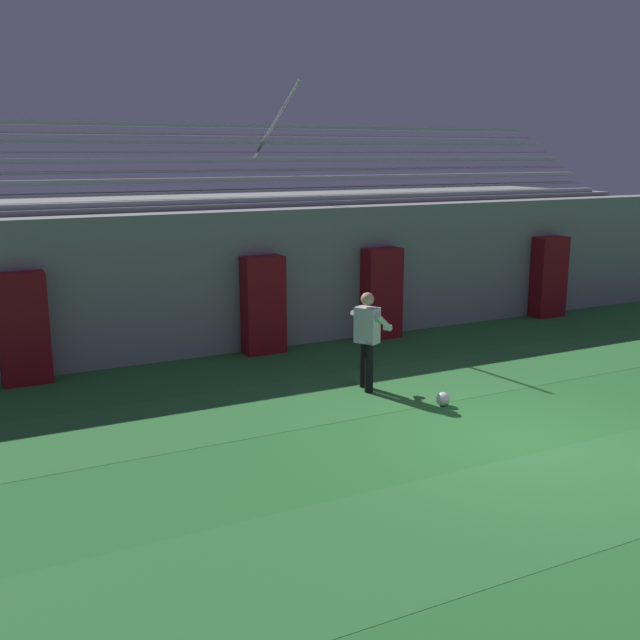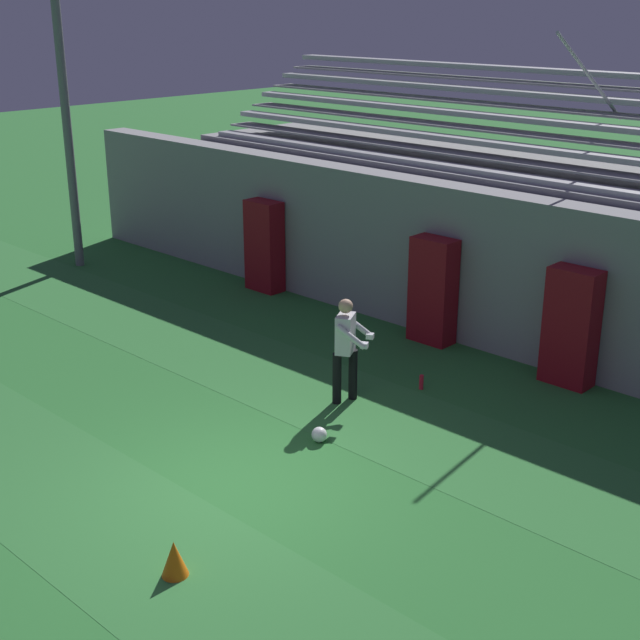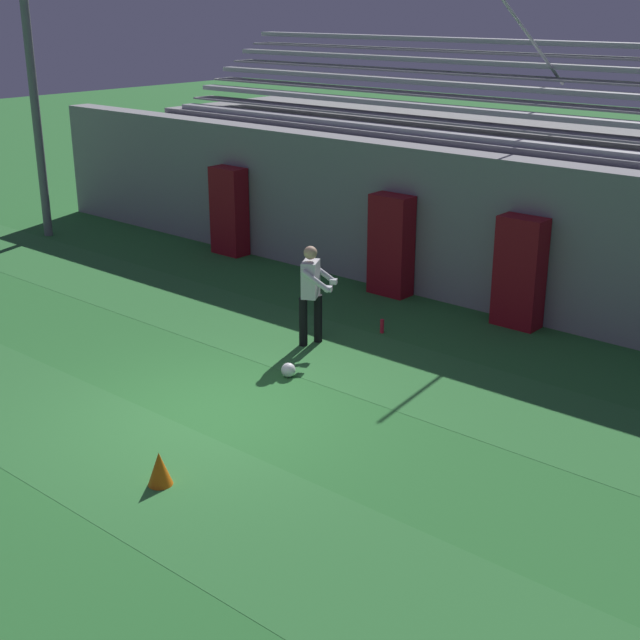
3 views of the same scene
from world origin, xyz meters
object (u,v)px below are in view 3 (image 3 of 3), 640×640
(floodlight_pole, at_px, (26,21))
(soccer_ball, at_px, (288,370))
(goalkeeper, at_px, (312,289))
(padding_pillar_gate_left, at_px, (391,245))
(padding_pillar_gate_right, at_px, (520,272))
(water_bottle, at_px, (382,326))
(traffic_cone, at_px, (160,469))
(padding_pillar_far_left, at_px, (229,211))

(floodlight_pole, bearing_deg, soccer_ball, -13.85)
(goalkeeper, bearing_deg, padding_pillar_gate_left, 101.57)
(padding_pillar_gate_right, distance_m, goalkeeper, 3.68)
(goalkeeper, xyz_separation_m, soccer_ball, (0.65, -1.27, -0.84))
(padding_pillar_gate_right, relative_size, floodlight_pole, 0.25)
(padding_pillar_gate_right, relative_size, water_bottle, 8.08)
(traffic_cone, bearing_deg, padding_pillar_gate_left, 106.71)
(traffic_cone, bearing_deg, water_bottle, 100.70)
(floodlight_pole, bearing_deg, goalkeeper, -7.45)
(floodlight_pole, height_order, soccer_ball, floodlight_pole)
(floodlight_pole, distance_m, water_bottle, 11.26)
(water_bottle, bearing_deg, traffic_cone, -79.30)
(padding_pillar_far_left, xyz_separation_m, soccer_ball, (5.71, -4.27, -0.86))
(padding_pillar_gate_right, distance_m, soccer_ball, 4.60)
(padding_pillar_gate_right, height_order, padding_pillar_far_left, same)
(padding_pillar_gate_right, relative_size, padding_pillar_far_left, 1.00)
(padding_pillar_gate_right, height_order, water_bottle, padding_pillar_gate_right)
(padding_pillar_gate_left, xyz_separation_m, floodlight_pole, (-8.99, -1.74, 3.95))
(padding_pillar_gate_left, distance_m, floodlight_pole, 9.98)
(padding_pillar_gate_left, relative_size, padding_pillar_gate_right, 1.00)
(padding_pillar_far_left, relative_size, water_bottle, 8.08)
(padding_pillar_far_left, xyz_separation_m, goalkeeper, (5.07, -3.00, -0.02))
(padding_pillar_far_left, height_order, goalkeeper, padding_pillar_far_left)
(goalkeeper, height_order, water_bottle, goalkeeper)
(padding_pillar_gate_left, distance_m, padding_pillar_far_left, 4.45)
(goalkeeper, height_order, soccer_ball, goalkeeper)
(padding_pillar_gate_left, height_order, floodlight_pole, floodlight_pole)
(padding_pillar_gate_right, height_order, soccer_ball, padding_pillar_gate_right)
(padding_pillar_gate_left, xyz_separation_m, water_bottle, (1.19, -1.83, -0.85))
(floodlight_pole, xyz_separation_m, traffic_cone, (11.27, -5.85, -4.71))
(padding_pillar_gate_right, height_order, traffic_cone, padding_pillar_gate_right)
(padding_pillar_far_left, xyz_separation_m, floodlight_pole, (-4.54, -1.74, 3.95))
(goalkeeper, height_order, traffic_cone, goalkeeper)
(soccer_ball, xyz_separation_m, water_bottle, (-0.07, 2.44, 0.01))
(padding_pillar_gate_left, height_order, traffic_cone, padding_pillar_gate_left)
(padding_pillar_gate_left, relative_size, soccer_ball, 8.82)
(floodlight_pole, distance_m, traffic_cone, 13.55)
(traffic_cone, bearing_deg, padding_pillar_far_left, 131.56)
(padding_pillar_gate_left, height_order, water_bottle, padding_pillar_gate_left)
(goalkeeper, bearing_deg, soccer_ball, -63.09)
(goalkeeper, relative_size, traffic_cone, 3.98)
(padding_pillar_gate_left, xyz_separation_m, padding_pillar_gate_right, (2.74, 0.00, 0.00))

